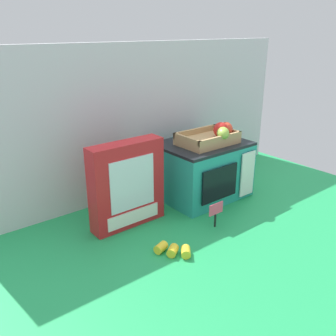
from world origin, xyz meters
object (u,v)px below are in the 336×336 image
object	(u,v)px
food_groups_crate	(213,136)
loose_toy_banana	(173,250)
toy_microwave	(203,170)
cookie_set_box	(127,185)
price_sign	(216,211)

from	to	relation	value
food_groups_crate	loose_toy_banana	bearing A→B (deg)	-149.37
toy_microwave	food_groups_crate	world-z (taller)	food_groups_crate
toy_microwave	loose_toy_banana	bearing A→B (deg)	-144.97
food_groups_crate	cookie_set_box	bearing A→B (deg)	177.77
price_sign	loose_toy_banana	world-z (taller)	price_sign
cookie_set_box	price_sign	world-z (taller)	cookie_set_box
food_groups_crate	loose_toy_banana	size ratio (longest dim) A/B	2.04
toy_microwave	price_sign	bearing A→B (deg)	-123.48
food_groups_crate	loose_toy_banana	xyz separation A→B (m)	(-0.43, -0.25, -0.27)
food_groups_crate	price_sign	world-z (taller)	food_groups_crate
cookie_set_box	price_sign	xyz separation A→B (m)	(0.25, -0.23, -0.10)
food_groups_crate	loose_toy_banana	distance (m)	0.57
price_sign	loose_toy_banana	distance (m)	0.25
cookie_set_box	loose_toy_banana	size ratio (longest dim) A/B	2.73
loose_toy_banana	cookie_set_box	bearing A→B (deg)	90.79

